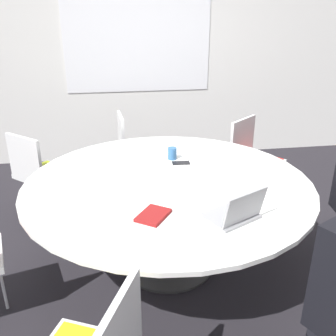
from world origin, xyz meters
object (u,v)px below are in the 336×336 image
object	(u,v)px
chair_3	(134,146)
coffee_cup	(172,153)
chair_2	(252,154)
cell_phone	(181,163)
laptop	(236,213)
spiral_notebook	(153,215)
chair_4	(39,169)

from	to	relation	value
chair_3	coffee_cup	size ratio (longest dim) A/B	8.80
chair_2	cell_phone	size ratio (longest dim) A/B	6.04
chair_2	coffee_cup	distance (m)	1.07
chair_2	laptop	distance (m)	1.72
spiral_notebook	cell_phone	xyz separation A→B (m)	(0.32, 0.81, -0.01)
laptop	chair_3	bearing A→B (deg)	-103.42
coffee_cup	chair_3	bearing A→B (deg)	105.30
chair_3	cell_phone	bearing A→B (deg)	12.74
cell_phone	laptop	bearing A→B (deg)	-80.69
laptop	cell_phone	bearing A→B (deg)	-107.33
chair_2	coffee_cup	bearing A→B (deg)	-10.44
laptop	coffee_cup	distance (m)	1.05
chair_4	coffee_cup	xyz separation A→B (m)	(1.17, -0.45, 0.25)
spiral_notebook	coffee_cup	size ratio (longest dim) A/B	2.63
chair_3	cell_phone	size ratio (longest dim) A/B	6.04
chair_2	chair_4	bearing A→B (deg)	-38.23
chair_2	spiral_notebook	world-z (taller)	chair_2
coffee_cup	cell_phone	size ratio (longest dim) A/B	0.69
chair_4	laptop	xyz separation A→B (m)	(1.37, -1.48, 0.26)
chair_3	spiral_notebook	size ratio (longest dim) A/B	3.35
chair_2	chair_3	size ratio (longest dim) A/B	1.00
chair_2	spiral_notebook	distance (m)	1.86
chair_2	spiral_notebook	bearing A→B (deg)	10.53
chair_4	spiral_notebook	size ratio (longest dim) A/B	3.35
spiral_notebook	cell_phone	bearing A→B (deg)	68.30
laptop	coffee_cup	world-z (taller)	laptop
laptop	cell_phone	size ratio (longest dim) A/B	2.65
cell_phone	spiral_notebook	bearing A→B (deg)	-111.70
chair_2	chair_4	distance (m)	2.08
chair_3	cell_phone	distance (m)	1.12
chair_2	chair_3	world-z (taller)	same
chair_2	laptop	bearing A→B (deg)	25.51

